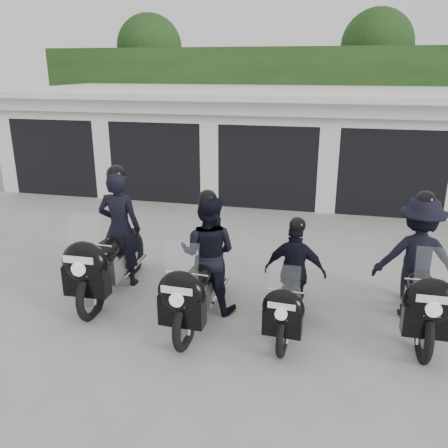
% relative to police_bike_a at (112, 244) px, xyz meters
% --- Properties ---
extents(ground, '(80.00, 80.00, 0.00)m').
position_rel_police_bike_a_xyz_m(ground, '(1.76, -0.01, -0.86)').
color(ground, '#999993').
rests_on(ground, ground).
extents(garage_block, '(16.40, 6.80, 2.96)m').
position_rel_police_bike_a_xyz_m(garage_block, '(1.76, 8.05, 0.56)').
color(garage_block, silver).
rests_on(garage_block, ground).
extents(background_vegetation, '(20.00, 3.90, 5.80)m').
position_rel_police_bike_a_xyz_m(background_vegetation, '(2.14, 12.91, 1.91)').
color(background_vegetation, '#163714').
rests_on(background_vegetation, ground).
extents(police_bike_a, '(0.77, 2.49, 2.17)m').
position_rel_police_bike_a_xyz_m(police_bike_a, '(0.00, 0.00, 0.00)').
color(police_bike_a, black).
rests_on(police_bike_a, ground).
extents(police_bike_b, '(0.93, 2.29, 1.99)m').
position_rel_police_bike_a_xyz_m(police_bike_b, '(1.69, -0.41, -0.02)').
color(police_bike_b, black).
rests_on(police_bike_b, ground).
extents(police_bike_c, '(0.94, 1.92, 1.67)m').
position_rel_police_bike_a_xyz_m(police_bike_c, '(3.01, -0.41, -0.16)').
color(police_bike_c, black).
rests_on(police_bike_c, ground).
extents(police_bike_d, '(1.23, 2.34, 2.04)m').
position_rel_police_bike_a_xyz_m(police_bike_d, '(4.76, 0.08, 0.01)').
color(police_bike_d, black).
rests_on(police_bike_d, ground).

